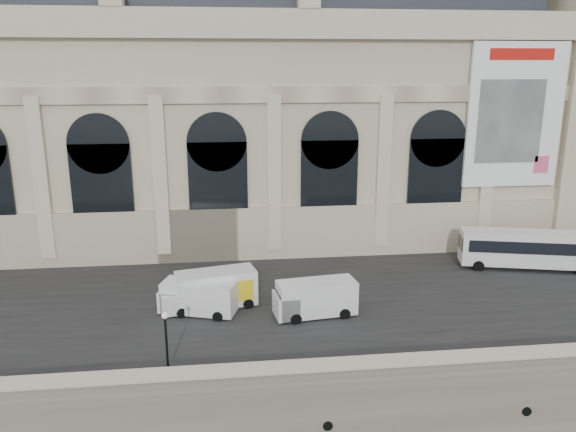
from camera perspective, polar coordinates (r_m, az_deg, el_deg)
name	(u,v)px	position (r m, az deg, el deg)	size (l,w,h in m)	color
quay	(256,246)	(65.69, -3.28, -3.08)	(160.00, 70.00, 6.00)	gray
street	(271,292)	(44.99, -1.71, -7.73)	(160.00, 24.00, 0.06)	#2D2D2D
parapet	(292,375)	(32.81, 0.38, -15.86)	(160.00, 1.40, 1.21)	gray
museum	(197,103)	(58.35, -9.26, 11.23)	(69.00, 18.70, 29.10)	beige
bus_right	(528,248)	(53.64, 23.18, -3.04)	(11.77, 5.10, 3.40)	silver
van_b	(312,299)	(40.55, 2.41, -8.40)	(6.05, 2.97, 2.59)	silver
van_c	(195,297)	(41.52, -9.45, -8.15)	(5.83, 3.59, 2.43)	silver
box_truck	(211,290)	(42.17, -7.83, -7.45)	(7.29, 3.69, 2.81)	silver
lamp_right	(167,343)	(34.07, -12.24, -12.49)	(0.39, 0.39, 3.84)	black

